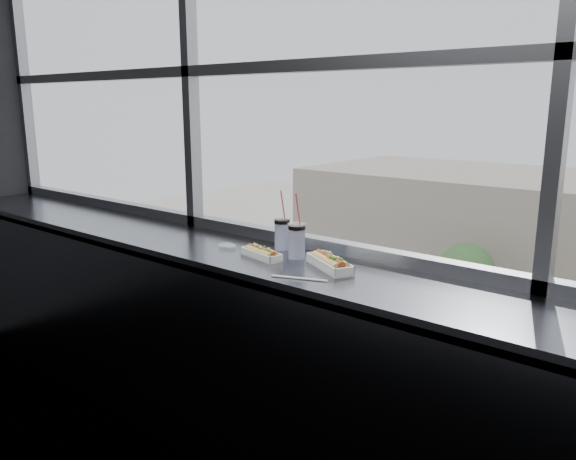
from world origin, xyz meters
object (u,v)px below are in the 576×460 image
Objects in this scene: wrapper at (227,245)px; hotdog_tray_left at (261,253)px; soda_cup_left at (282,232)px; hotdog_tray_right at (329,262)px; soda_cup_right at (297,239)px; loose_straw at (299,278)px; tree_left at (466,272)px; pedestrian_a at (531,327)px; car_near_a at (298,369)px; car_far_a at (436,333)px.

hotdog_tray_left is at bearing -6.88° from wrapper.
hotdog_tray_right is at bearing -18.60° from soda_cup_left.
soda_cup_left is at bearing 110.46° from hotdog_tray_left.
wrapper is at bearing -174.28° from hotdog_tray_left.
soda_cup_right is 3.11× the size of wrapper.
loose_straw is (0.37, -0.34, -0.08)m from soda_cup_left.
soda_cup_right is at bearing -70.69° from tree_left.
hotdog_tray_left is at bearing -168.09° from pedestrian_a.
tree_left is at bearing 137.80° from hotdog_tray_right.
loose_straw is at bearing -140.47° from car_near_a.
hotdog_tray_right is at bearing -70.32° from tree_left.
hotdog_tray_left is 0.83× the size of soda_cup_left.
soda_cup_left reaches higher than car_far_a.
wrapper is 0.02× the size of car_far_a.
hotdog_tray_right is at bearing -153.71° from car_far_a.
hotdog_tray_left is 31.02m from pedestrian_a.
hotdog_tray_left reaches higher than tree_left.
hotdog_tray_right is at bearing 66.17° from loose_straw.
loose_straw is at bearing -10.90° from hotdog_tray_left.
hotdog_tray_right is 0.05× the size of car_far_a.
hotdog_tray_right reaches higher than wrapper.
soda_cup_right is 0.05× the size of car_far_a.
pedestrian_a is (-6.33, 28.50, -11.08)m from loose_straw.
soda_cup_left is at bearing 152.94° from soda_cup_right.
wrapper reaches higher than car_near_a.
hotdog_tray_right reaches higher than car_far_a.
soda_cup_right is 30.98m from pedestrian_a.
tree_left is (-10.10, 28.46, -8.66)m from loose_straw.
pedestrian_a is 0.39× the size of tree_left.
hotdog_tray_right is 31.24m from tree_left.
car_near_a is (-12.87, 16.46, -10.93)m from loose_straw.
hotdog_tray_right is at bearing -12.06° from soda_cup_right.
wrapper is (-0.62, -0.03, -0.02)m from hotdog_tray_right.
soda_cup_right is 0.35m from loose_straw.
loose_straw is at bearing -167.48° from pedestrian_a.
loose_straw is 0.04× the size of car_far_a.
loose_straw is at bearing -70.47° from tree_left.
tree_left is (-3.77, -0.04, 2.41)m from pedestrian_a.
hotdog_tray_right is 0.21m from loose_straw.
wrapper is 23.13m from car_near_a.
tree_left is (-9.88, 28.20, -8.75)m from soda_cup_right.
soda_cup_right is (0.16, -0.08, 0.00)m from soda_cup_left.
car_near_a is (-12.50, 16.12, -11.01)m from soda_cup_left.
hotdog_tray_left is 0.80× the size of soda_cup_right.
car_far_a is (-9.95, 24.25, -11.06)m from hotdog_tray_right.
soda_cup_left is 0.18m from soda_cup_right.
soda_cup_left is 0.15× the size of pedestrian_a.
car_far_a is at bearing 111.63° from soda_cup_left.
wrapper is (-0.39, -0.07, -0.08)m from soda_cup_right.
hotdog_tray_left is 0.26m from wrapper.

